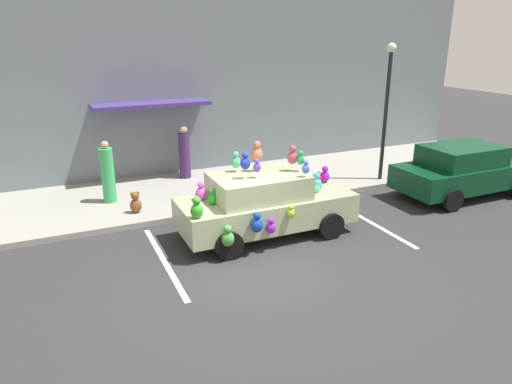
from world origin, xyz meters
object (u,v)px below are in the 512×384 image
Objects in this scene: pedestrian_near_shopfront at (108,174)px; pedestrian_walking_past at (184,154)px; plush_covered_car at (264,204)px; parked_sedan_behind at (464,170)px; street_lamp_post at (387,99)px; teddy_bear_on_sidewalk at (136,203)px.

pedestrian_walking_past is at bearing 27.84° from pedestrian_near_shopfront.
plush_covered_car is 6.64m from parked_sedan_behind.
pedestrian_near_shopfront is (-8.30, 1.39, -1.76)m from street_lamp_post.
pedestrian_walking_past is at bearing 154.30° from street_lamp_post.
pedestrian_walking_past is at bearing 50.49° from teddy_bear_on_sidewalk.
pedestrian_near_shopfront is 1.01× the size of pedestrian_walking_past.
street_lamp_post reaches higher than pedestrian_walking_past.
plush_covered_car reaches higher than parked_sedan_behind.
pedestrian_walking_past is at bearing 96.24° from plush_covered_car.
pedestrian_near_shopfront is (-3.11, 3.54, 0.14)m from plush_covered_car.
teddy_bear_on_sidewalk is 3.31m from pedestrian_walking_past.
parked_sedan_behind is 2.47× the size of pedestrian_near_shopfront.
plush_covered_car reaches higher than pedestrian_walking_past.
plush_covered_car is 0.97× the size of parked_sedan_behind.
pedestrian_walking_past is (-0.54, 4.90, 0.14)m from plush_covered_car.
teddy_bear_on_sidewalk is at bearing 137.60° from plush_covered_car.
teddy_bear_on_sidewalk is 8.13m from street_lamp_post.
parked_sedan_behind is 3.11m from street_lamp_post.
parked_sedan_behind is 10.32m from pedestrian_near_shopfront.
street_lamp_post reaches higher than plush_covered_car.
pedestrian_near_shopfront is at bearing -152.16° from pedestrian_walking_past.
plush_covered_car is at bearing -157.49° from street_lamp_post.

